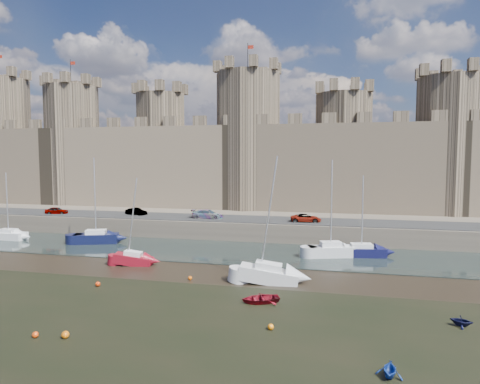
{
  "coord_description": "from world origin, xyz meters",
  "views": [
    {
      "loc": [
        17.52,
        -24.34,
        11.24
      ],
      "look_at": [
        6.72,
        22.0,
        7.36
      ],
      "focal_mm": 32.0,
      "sensor_mm": 36.0,
      "label": 1
    }
  ],
  "objects_px": {
    "car_0": "(57,211)",
    "sailboat_0": "(9,235)",
    "sailboat_5": "(269,274)",
    "sailboat_3": "(362,251)",
    "sailboat_2": "(331,250)",
    "sailboat_1": "(96,237)",
    "sailboat_4": "(133,258)",
    "car_3": "(306,218)",
    "car_1": "(136,212)",
    "car_2": "(208,214)"
  },
  "relations": [
    {
      "from": "car_2",
      "to": "sailboat_0",
      "type": "bearing_deg",
      "value": 108.6
    },
    {
      "from": "sailboat_3",
      "to": "sailboat_4",
      "type": "xyz_separation_m",
      "value": [
        -23.42,
        -9.11,
        -0.03
      ]
    },
    {
      "from": "car_3",
      "to": "car_1",
      "type": "bearing_deg",
      "value": 79.11
    },
    {
      "from": "sailboat_1",
      "to": "sailboat_5",
      "type": "distance_m",
      "value": 27.46
    },
    {
      "from": "sailboat_1",
      "to": "car_0",
      "type": "bearing_deg",
      "value": 126.32
    },
    {
      "from": "sailboat_4",
      "to": "sailboat_1",
      "type": "bearing_deg",
      "value": 128.77
    },
    {
      "from": "sailboat_1",
      "to": "sailboat_5",
      "type": "height_order",
      "value": "sailboat_5"
    },
    {
      "from": "car_0",
      "to": "car_3",
      "type": "xyz_separation_m",
      "value": [
        37.93,
        0.37,
        0.01
      ]
    },
    {
      "from": "car_1",
      "to": "car_3",
      "type": "bearing_deg",
      "value": -78.99
    },
    {
      "from": "car_3",
      "to": "car_2",
      "type": "bearing_deg",
      "value": 80.72
    },
    {
      "from": "car_2",
      "to": "sailboat_5",
      "type": "xyz_separation_m",
      "value": [
        12.16,
        -20.47,
        -2.35
      ]
    },
    {
      "from": "car_0",
      "to": "sailboat_0",
      "type": "xyz_separation_m",
      "value": [
        -1.52,
        -8.22,
        -2.33
      ]
    },
    {
      "from": "car_0",
      "to": "sailboat_1",
      "type": "height_order",
      "value": "sailboat_1"
    },
    {
      "from": "car_0",
      "to": "car_1",
      "type": "height_order",
      "value": "car_0"
    },
    {
      "from": "sailboat_0",
      "to": "sailboat_1",
      "type": "distance_m",
      "value": 13.04
    },
    {
      "from": "car_1",
      "to": "sailboat_5",
      "type": "xyz_separation_m",
      "value": [
        23.7,
        -21.43,
        -2.26
      ]
    },
    {
      "from": "car_1",
      "to": "sailboat_5",
      "type": "distance_m",
      "value": 32.03
    },
    {
      "from": "car_2",
      "to": "sailboat_2",
      "type": "height_order",
      "value": "sailboat_2"
    },
    {
      "from": "car_2",
      "to": "sailboat_1",
      "type": "relative_size",
      "value": 0.41
    },
    {
      "from": "car_2",
      "to": "sailboat_5",
      "type": "bearing_deg",
      "value": -149.83
    },
    {
      "from": "car_0",
      "to": "sailboat_0",
      "type": "height_order",
      "value": "sailboat_0"
    },
    {
      "from": "car_0",
      "to": "sailboat_2",
      "type": "bearing_deg",
      "value": -113.13
    },
    {
      "from": "car_2",
      "to": "sailboat_4",
      "type": "distance_m",
      "value": 17.78
    },
    {
      "from": "car_3",
      "to": "sailboat_2",
      "type": "bearing_deg",
      "value": -166.86
    },
    {
      "from": "sailboat_0",
      "to": "sailboat_3",
      "type": "relative_size",
      "value": 1.0
    },
    {
      "from": "car_2",
      "to": "sailboat_0",
      "type": "height_order",
      "value": "sailboat_0"
    },
    {
      "from": "sailboat_0",
      "to": "sailboat_5",
      "type": "bearing_deg",
      "value": -15.92
    },
    {
      "from": "sailboat_3",
      "to": "car_1",
      "type": "bearing_deg",
      "value": 153.46
    },
    {
      "from": "sailboat_1",
      "to": "sailboat_5",
      "type": "relative_size",
      "value": 0.97
    },
    {
      "from": "sailboat_5",
      "to": "car_3",
      "type": "bearing_deg",
      "value": 80.01
    },
    {
      "from": "car_2",
      "to": "car_3",
      "type": "relative_size",
      "value": 1.11
    },
    {
      "from": "sailboat_0",
      "to": "sailboat_2",
      "type": "bearing_deg",
      "value": 0.65
    },
    {
      "from": "car_3",
      "to": "sailboat_2",
      "type": "relative_size",
      "value": 0.38
    },
    {
      "from": "sailboat_2",
      "to": "sailboat_4",
      "type": "relative_size",
      "value": 1.19
    },
    {
      "from": "car_3",
      "to": "sailboat_5",
      "type": "height_order",
      "value": "sailboat_5"
    },
    {
      "from": "sailboat_3",
      "to": "car_0",
      "type": "bearing_deg",
      "value": 159.76
    },
    {
      "from": "car_1",
      "to": "car_2",
      "type": "relative_size",
      "value": 0.75
    },
    {
      "from": "sailboat_2",
      "to": "sailboat_5",
      "type": "height_order",
      "value": "sailboat_5"
    },
    {
      "from": "sailboat_2",
      "to": "sailboat_5",
      "type": "relative_size",
      "value": 0.95
    },
    {
      "from": "car_0",
      "to": "sailboat_4",
      "type": "relative_size",
      "value": 0.36
    },
    {
      "from": "sailboat_4",
      "to": "sailboat_3",
      "type": "bearing_deg",
      "value": 12.24
    },
    {
      "from": "sailboat_1",
      "to": "sailboat_2",
      "type": "distance_m",
      "value": 29.92
    },
    {
      "from": "sailboat_0",
      "to": "sailboat_3",
      "type": "bearing_deg",
      "value": 1.88
    },
    {
      "from": "sailboat_3",
      "to": "sailboat_5",
      "type": "bearing_deg",
      "value": -135.84
    },
    {
      "from": "sailboat_5",
      "to": "sailboat_3",
      "type": "bearing_deg",
      "value": 49.63
    },
    {
      "from": "sailboat_3",
      "to": "sailboat_0",
      "type": "bearing_deg",
      "value": 170.15
    },
    {
      "from": "car_2",
      "to": "sailboat_0",
      "type": "xyz_separation_m",
      "value": [
        -25.56,
        -8.87,
        -2.42
      ]
    },
    {
      "from": "car_0",
      "to": "sailboat_0",
      "type": "relative_size",
      "value": 0.36
    },
    {
      "from": "car_0",
      "to": "sailboat_1",
      "type": "xyz_separation_m",
      "value": [
        11.51,
        -7.8,
        -2.21
      ]
    },
    {
      "from": "car_3",
      "to": "sailboat_1",
      "type": "bearing_deg",
      "value": 99.09
    }
  ]
}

